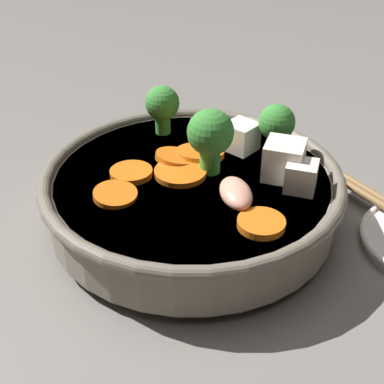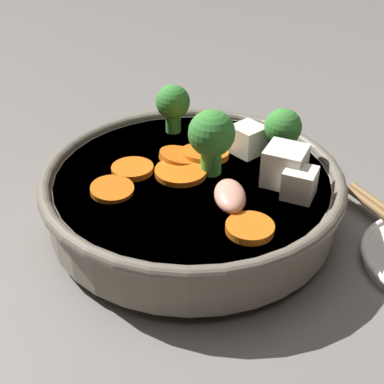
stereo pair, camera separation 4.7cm
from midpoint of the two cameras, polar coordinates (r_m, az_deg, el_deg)
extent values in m
plane|color=slate|center=(0.49, 2.75, -3.49)|extent=(3.00, 3.00, 0.00)
cylinder|color=slate|center=(0.49, 2.76, -3.03)|extent=(0.14, 0.14, 0.01)
cylinder|color=slate|center=(0.48, 2.85, -0.51)|extent=(0.25, 0.25, 0.04)
torus|color=#685F52|center=(0.46, 2.92, 1.63)|extent=(0.26, 0.26, 0.01)
cylinder|color=brown|center=(0.47, 2.88, 0.44)|extent=(0.24, 0.24, 0.02)
cylinder|color=orange|center=(0.40, 9.56, -3.92)|extent=(0.05, 0.05, 0.01)
cylinder|color=orange|center=(0.49, 1.54, 3.70)|extent=(0.04, 0.04, 0.01)
cylinder|color=orange|center=(0.47, -3.51, 2.38)|extent=(0.05, 0.05, 0.01)
cylinder|color=orange|center=(0.47, 1.71, 2.11)|extent=(0.06, 0.06, 0.01)
cylinder|color=orange|center=(0.49, 4.11, 4.00)|extent=(0.06, 0.06, 0.01)
cylinder|color=orange|center=(0.45, -5.68, 0.46)|extent=(0.05, 0.05, 0.01)
cylinder|color=green|center=(0.53, 0.53, 7.40)|extent=(0.02, 0.02, 0.02)
sphere|color=#388433|center=(0.52, 0.54, 9.54)|extent=(0.03, 0.03, 0.03)
cylinder|color=green|center=(0.46, 5.02, 3.25)|extent=(0.02, 0.02, 0.02)
sphere|color=#388433|center=(0.45, 5.18, 6.13)|extent=(0.04, 0.04, 0.04)
cylinder|color=green|center=(0.50, 12.13, 4.52)|extent=(0.02, 0.02, 0.02)
sphere|color=#388433|center=(0.49, 12.42, 6.75)|extent=(0.03, 0.03, 0.03)
cube|color=silver|center=(0.44, 14.42, 0.82)|extent=(0.04, 0.04, 0.02)
cube|color=silver|center=(0.50, 8.67, 5.49)|extent=(0.03, 0.03, 0.03)
cube|color=silver|center=(0.46, 12.81, 2.66)|extent=(0.05, 0.05, 0.03)
ellipsoid|color=#EA9E84|center=(0.43, 7.25, -0.52)|extent=(0.05, 0.04, 0.02)
camera|label=1|loc=(0.02, -87.14, 1.88)|focal=50.00mm
camera|label=2|loc=(0.02, 92.86, -1.88)|focal=50.00mm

